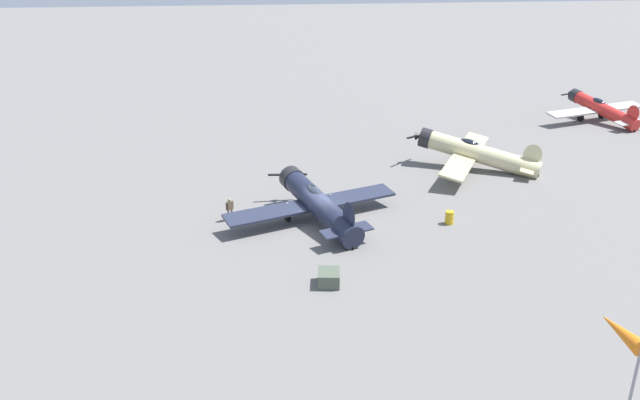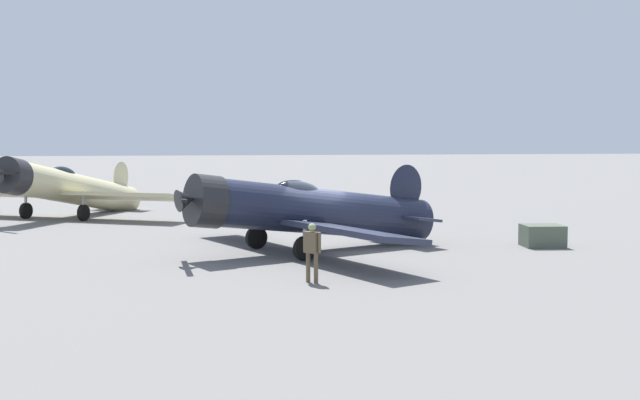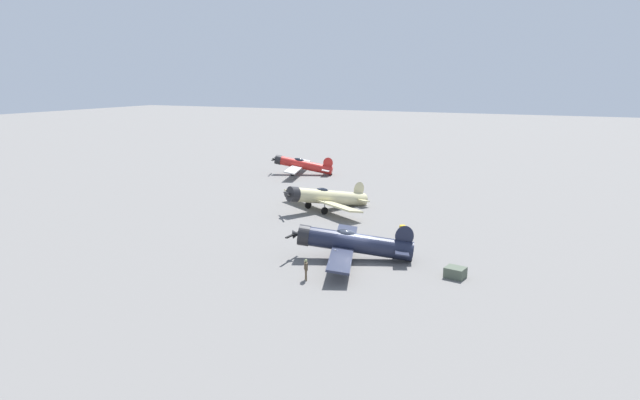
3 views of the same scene
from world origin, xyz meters
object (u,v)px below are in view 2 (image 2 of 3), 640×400
object	(u,v)px
ground_crew_mechanic	(312,247)
equipment_crate	(542,236)
airplane_mid_apron	(70,189)
fuel_drum	(302,215)
airplane_foreground	(308,211)

from	to	relation	value
ground_crew_mechanic	equipment_crate	size ratio (longest dim) A/B	1.01
airplane_mid_apron	ground_crew_mechanic	bearing A→B (deg)	52.42
airplane_mid_apron	equipment_crate	bearing A→B (deg)	80.35
airplane_mid_apron	ground_crew_mechanic	xyz separation A→B (m)	(-20.83, -7.88, -0.48)
ground_crew_mechanic	airplane_mid_apron	bearing A→B (deg)	76.28
equipment_crate	fuel_drum	bearing A→B (deg)	36.03
airplane_foreground	equipment_crate	bearing A→B (deg)	157.06
equipment_crate	ground_crew_mechanic	bearing A→B (deg)	117.88
airplane_foreground	equipment_crate	xyz separation A→B (m)	(-0.64, -8.68, -1.02)
airplane_mid_apron	fuel_drum	size ratio (longest dim) A/B	13.54
airplane_foreground	airplane_mid_apron	size ratio (longest dim) A/B	1.02
airplane_foreground	ground_crew_mechanic	world-z (taller)	airplane_foreground
airplane_foreground	fuel_drum	xyz separation A→B (m)	(8.91, -1.73, -0.97)
airplane_foreground	fuel_drum	size ratio (longest dim) A/B	13.82
equipment_crate	fuel_drum	size ratio (longest dim) A/B	1.79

